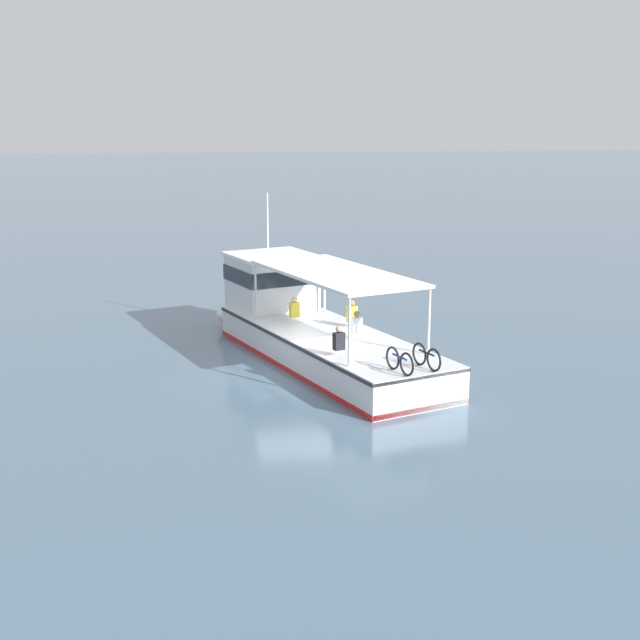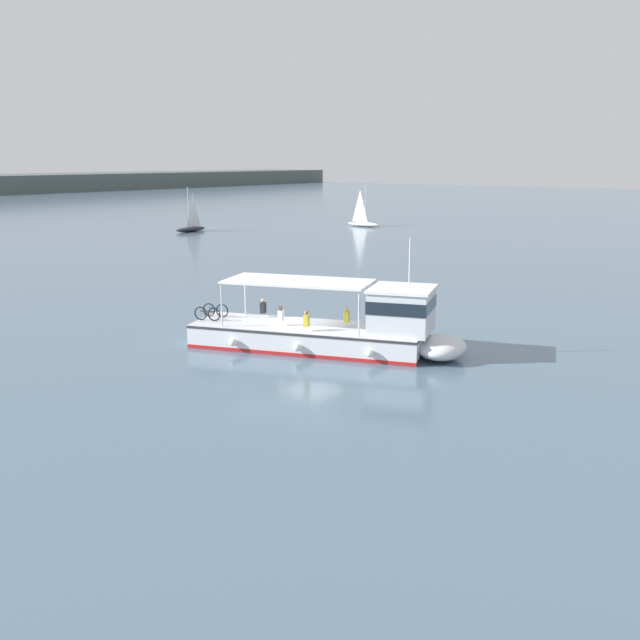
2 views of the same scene
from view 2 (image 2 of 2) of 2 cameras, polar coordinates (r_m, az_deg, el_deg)
ground_plane at (r=35.42m, az=-0.64°, el=-1.67°), size 400.00×400.00×0.00m
ferry_main at (r=33.39m, az=1.66°, el=-0.76°), size 7.25×13.00×5.32m
sailboat_outer_anchorage at (r=90.84m, az=-10.05°, el=7.15°), size 4.88×1.70×5.40m
sailboat_off_bow at (r=96.53m, az=3.38°, el=7.62°), size 1.48×4.82×5.40m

